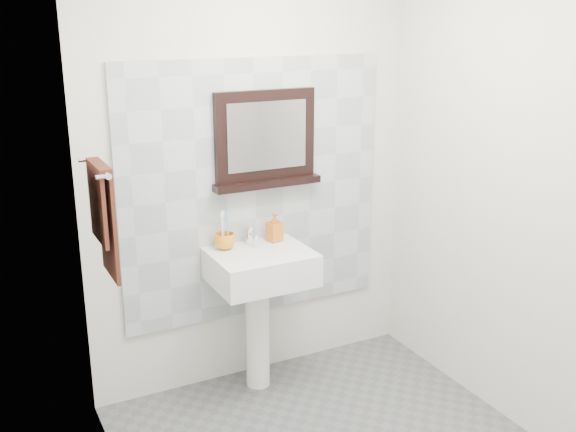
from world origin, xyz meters
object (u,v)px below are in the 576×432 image
object	(u,v)px
framed_mirror	(265,141)
pedestal_sink	(260,282)
hand_towel	(103,212)
soap_dispenser	(274,227)
toothbrush_cup	(225,241)

from	to	relation	value
framed_mirror	pedestal_sink	bearing A→B (deg)	-124.43
framed_mirror	hand_towel	world-z (taller)	framed_mirror
hand_towel	soap_dispenser	bearing A→B (deg)	15.30
pedestal_sink	framed_mirror	size ratio (longest dim) A/B	1.49
toothbrush_cup	pedestal_sink	bearing A→B (deg)	-37.10
soap_dispenser	hand_towel	bearing A→B (deg)	-175.93
pedestal_sink	hand_towel	size ratio (longest dim) A/B	1.75
framed_mirror	toothbrush_cup	bearing A→B (deg)	-167.11
pedestal_sink	toothbrush_cup	bearing A→B (deg)	142.90
toothbrush_cup	framed_mirror	distance (m)	0.61
soap_dispenser	framed_mirror	distance (m)	0.50
pedestal_sink	toothbrush_cup	size ratio (longest dim) A/B	8.26
pedestal_sink	toothbrush_cup	distance (m)	0.30
toothbrush_cup	hand_towel	size ratio (longest dim) A/B	0.21
toothbrush_cup	framed_mirror	bearing A→B (deg)	12.89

